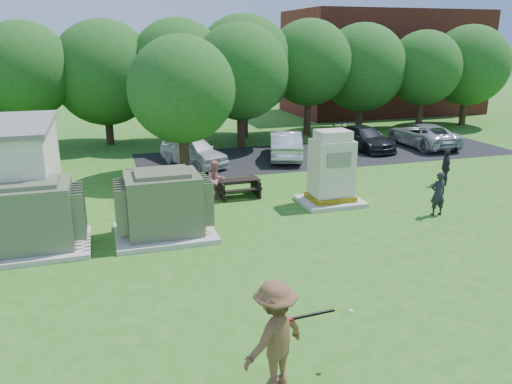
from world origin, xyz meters
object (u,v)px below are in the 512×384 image
object	(u,v)px
transformer_right	(164,206)
car_white	(194,151)
person_by_generator	(438,194)
car_silver_b	(422,135)
batter	(275,336)
person_walking_right	(446,167)
picnic_table	(238,186)
generator_cabinet	(331,172)
person_at_picnic	(216,181)
transformer_left	(32,218)
car_silver_a	(285,145)
car_dark	(364,138)

from	to	relation	value
transformer_right	car_white	distance (m)	8.99
person_by_generator	car_white	xyz separation A→B (m)	(-6.71, 9.52, -0.08)
car_white	car_silver_b	bearing A→B (deg)	-21.35
transformer_right	person_by_generator	xyz separation A→B (m)	(9.21, -0.89, -0.20)
batter	person_walking_right	world-z (taller)	batter
person_by_generator	person_walking_right	distance (m)	4.11
picnic_table	person_by_generator	distance (m)	7.25
car_white	person_walking_right	bearing A→B (deg)	-58.06
picnic_table	car_silver_b	xyz separation A→B (m)	(12.40, 5.98, 0.23)
car_silver_b	generator_cabinet	bearing A→B (deg)	39.73
transformer_right	person_at_picnic	size ratio (longest dim) A/B	1.96
transformer_left	person_walking_right	bearing A→B (deg)	8.14
person_walking_right	car_silver_a	world-z (taller)	person_walking_right
car_silver_a	batter	bearing A→B (deg)	86.85
batter	person_by_generator	distance (m)	10.71
person_by_generator	car_silver_b	size ratio (longest dim) A/B	0.32
transformer_right	person_at_picnic	world-z (taller)	transformer_right
generator_cabinet	person_walking_right	distance (m)	5.69
transformer_left	car_dark	distance (m)	18.47
transformer_right	person_by_generator	world-z (taller)	transformer_right
generator_cabinet	batter	world-z (taller)	generator_cabinet
batter	car_dark	world-z (taller)	batter
transformer_left	generator_cabinet	bearing A→B (deg)	7.94
person_walking_right	person_at_picnic	bearing A→B (deg)	-71.73
person_walking_right	transformer_right	bearing A→B (deg)	-56.43
transformer_right	car_silver_b	distance (m)	18.13
car_silver_a	car_silver_b	distance (m)	8.43
generator_cabinet	person_at_picnic	size ratio (longest dim) A/B	1.79
transformer_right	person_walking_right	distance (m)	12.09
generator_cabinet	car_dark	distance (m)	10.03
transformer_right	picnic_table	bearing A→B (deg)	44.66
batter	car_silver_b	world-z (taller)	batter
generator_cabinet	person_by_generator	xyz separation A→B (m)	(2.94, -2.28, -0.43)
generator_cabinet	person_walking_right	xyz separation A→B (m)	(5.62, 0.84, -0.44)
person_by_generator	car_dark	distance (m)	10.79
transformer_left	batter	world-z (taller)	transformer_left
car_silver_a	car_silver_b	bearing A→B (deg)	-159.01
transformer_right	generator_cabinet	distance (m)	6.42
transformer_left	car_silver_a	size ratio (longest dim) A/B	0.69
batter	car_white	xyz separation A→B (m)	(1.58, 16.29, -0.32)
car_silver_a	transformer_right	bearing A→B (deg)	68.28
transformer_left	person_at_picnic	distance (m)	6.72
person_walking_right	car_silver_b	size ratio (longest dim) A/B	0.32
transformer_right	car_silver_a	size ratio (longest dim) A/B	0.69
transformer_left	transformer_right	distance (m)	3.70
car_dark	car_silver_b	bearing A→B (deg)	-12.25
generator_cabinet	picnic_table	size ratio (longest dim) A/B	1.68
person_at_picnic	generator_cabinet	bearing A→B (deg)	-35.08
picnic_table	transformer_right	bearing A→B (deg)	-135.34
transformer_right	car_dark	world-z (taller)	transformer_right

